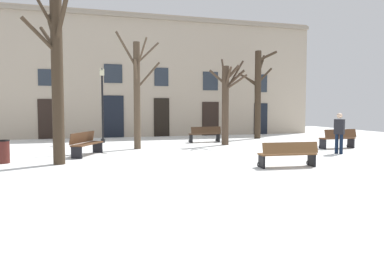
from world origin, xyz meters
TOP-DOWN VIEW (x-y plane):
  - ground_plane at (0.00, 0.00)m, footprint 34.70×34.70m
  - building_facade at (-0.01, 9.20)m, footprint 21.69×0.60m
  - tree_foreground at (-2.42, 2.51)m, footprint 2.12×1.52m
  - tree_right_of_center at (-5.47, -1.08)m, footprint 1.57×2.68m
  - tree_center at (5.38, 5.93)m, footprint 2.33×1.02m
  - tree_left_of_center at (2.14, 3.00)m, footprint 1.85×1.93m
  - streetlamp at (-3.96, 5.83)m, footprint 0.30×0.30m
  - litter_bin at (-7.34, -0.36)m, footprint 0.46×0.46m
  - bench_by_litter_bin at (6.65, 0.16)m, footprint 1.76×0.55m
  - bench_near_center_tree at (1.69, -3.65)m, footprint 1.91×0.65m
  - bench_back_to_back_left at (1.50, 4.52)m, footprint 1.81×0.63m
  - bench_facing_shops at (-4.65, 0.84)m, footprint 1.26×1.90m
  - person_crossing_plaza at (5.43, -1.41)m, footprint 0.40×0.44m

SIDE VIEW (x-z plane):
  - ground_plane at x=0.00m, z-range 0.00..0.00m
  - litter_bin at x=-7.34m, z-range 0.00..0.80m
  - bench_near_center_tree at x=1.69m, z-range 0.02..0.85m
  - bench_back_to_back_left at x=1.50m, z-range 0.03..0.90m
  - bench_by_litter_bin at x=6.65m, z-range 0.02..0.94m
  - bench_facing_shops at x=-4.65m, z-range 0.02..0.96m
  - person_crossing_plaza at x=5.43m, z-range 0.09..1.78m
  - tree_left_of_center at x=2.14m, z-range 0.05..4.54m
  - streetlamp at x=-3.96m, z-range 0.44..4.52m
  - tree_foreground at x=-2.42m, z-range 0.01..5.34m
  - tree_center at x=5.38m, z-range 0.19..5.64m
  - tree_right_of_center at x=-5.47m, z-range 0.23..5.77m
  - building_facade at x=-0.01m, z-range 0.04..8.08m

